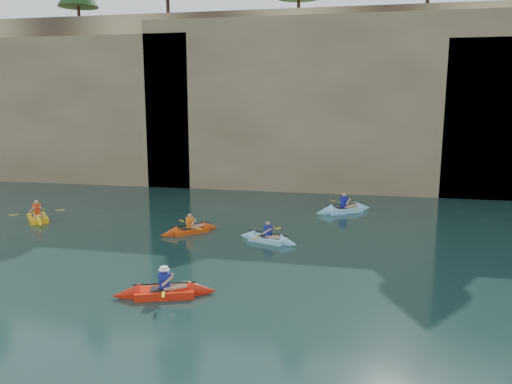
# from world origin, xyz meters

# --- Properties ---
(ground) EXTENTS (160.00, 160.00, 0.00)m
(ground) POSITION_xyz_m (0.00, 0.00, 0.00)
(ground) COLOR black
(ground) RESTS_ON ground
(cliff) EXTENTS (70.00, 16.00, 12.00)m
(cliff) POSITION_xyz_m (0.00, 30.00, 6.00)
(cliff) COLOR tan
(cliff) RESTS_ON ground
(cliff_slab_west) EXTENTS (26.00, 2.40, 10.56)m
(cliff_slab_west) POSITION_xyz_m (-20.00, 22.60, 5.28)
(cliff_slab_west) COLOR tan
(cliff_slab_west) RESTS_ON ground
(cliff_slab_center) EXTENTS (24.00, 2.40, 11.40)m
(cliff_slab_center) POSITION_xyz_m (2.00, 22.60, 5.70)
(cliff_slab_center) COLOR tan
(cliff_slab_center) RESTS_ON ground
(sea_cave_west) EXTENTS (4.50, 1.00, 4.00)m
(sea_cave_west) POSITION_xyz_m (-18.00, 21.95, 2.00)
(sea_cave_west) COLOR black
(sea_cave_west) RESTS_ON ground
(sea_cave_center) EXTENTS (3.50, 1.00, 3.20)m
(sea_cave_center) POSITION_xyz_m (-4.00, 21.95, 1.60)
(sea_cave_center) COLOR black
(sea_cave_center) RESTS_ON ground
(sea_cave_east) EXTENTS (5.00, 1.00, 4.50)m
(sea_cave_east) POSITION_xyz_m (10.00, 21.95, 2.25)
(sea_cave_east) COLOR black
(sea_cave_east) RESTS_ON ground
(main_kayaker) EXTENTS (3.22, 2.07, 1.17)m
(main_kayaker) POSITION_xyz_m (-1.48, 3.40, 0.16)
(main_kayaker) COLOR red
(main_kayaker) RESTS_ON ground
(kayaker_orange) EXTENTS (2.49, 2.54, 1.10)m
(kayaker_orange) POSITION_xyz_m (-3.19, 10.59, 0.14)
(kayaker_orange) COLOR #D7450D
(kayaker_orange) RESTS_ON ground
(kayaker_ltblue_near) EXTENTS (2.86, 2.09, 1.10)m
(kayaker_ltblue_near) POSITION_xyz_m (0.52, 9.91, 0.14)
(kayaker_ltblue_near) COLOR #95DBFA
(kayaker_ltblue_near) RESTS_ON ground
(kayaker_yellow) EXTENTS (2.68, 2.90, 1.30)m
(kayaker_yellow) POSITION_xyz_m (-11.36, 11.18, 0.16)
(kayaker_yellow) COLOR yellow
(kayaker_yellow) RESTS_ON ground
(kayaker_ltblue_mid) EXTENTS (3.23, 2.67, 1.31)m
(kayaker_ltblue_mid) POSITION_xyz_m (3.47, 16.25, 0.16)
(kayaker_ltblue_mid) COLOR #98DFFF
(kayaker_ltblue_mid) RESTS_ON ground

